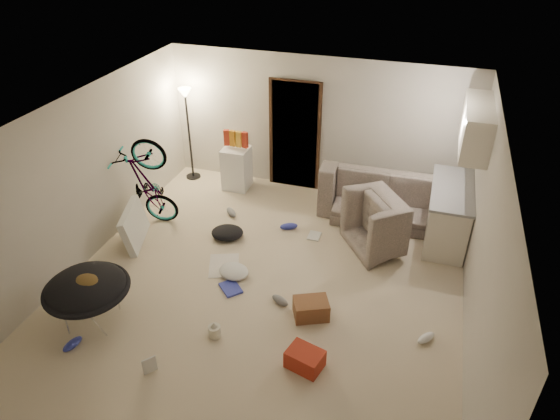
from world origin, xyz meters
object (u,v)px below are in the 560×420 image
(kitchen_counter, at_px, (448,214))
(bicycle, at_px, (150,202))
(juicer, at_px, (214,331))
(drink_case_b, at_px, (305,359))
(mini_fridge, at_px, (237,168))
(armchair, at_px, (393,226))
(saucer_chair, at_px, (88,295))
(sofa, at_px, (388,197))
(tv_box, at_px, (134,226))
(drink_case_a, at_px, (311,309))
(floor_lamp, at_px, (187,115))

(kitchen_counter, distance_m, bicycle, 4.86)
(juicer, bearing_deg, drink_case_b, -5.67)
(bicycle, relative_size, drink_case_b, 4.06)
(mini_fridge, bearing_deg, bicycle, -118.80)
(drink_case_b, bearing_deg, juicer, -170.55)
(armchair, xyz_separation_m, saucer_chair, (-3.49, -2.92, 0.12))
(armchair, distance_m, mini_fridge, 3.21)
(sofa, distance_m, tv_box, 4.28)
(armchair, bearing_deg, drink_case_b, 130.87)
(tv_box, bearing_deg, saucer_chair, -93.77)
(kitchen_counter, height_order, bicycle, bicycle)
(bicycle, relative_size, drink_case_a, 3.74)
(floor_lamp, relative_size, tv_box, 1.98)
(mini_fridge, bearing_deg, drink_case_a, -53.64)
(saucer_chair, relative_size, juicer, 4.73)
(sofa, bearing_deg, saucer_chair, 47.97)
(kitchen_counter, xyz_separation_m, drink_case_a, (-1.61, -2.43, -0.31))
(armchair, distance_m, juicer, 3.29)
(drink_case_a, xyz_separation_m, juicer, (-1.07, -0.72, -0.03))
(drink_case_a, xyz_separation_m, drink_case_b, (0.14, -0.84, -0.01))
(sofa, height_order, tv_box, sofa)
(drink_case_a, distance_m, juicer, 1.29)
(mini_fridge, height_order, drink_case_a, mini_fridge)
(saucer_chair, height_order, tv_box, saucer_chair)
(kitchen_counter, distance_m, sofa, 1.09)
(bicycle, height_order, mini_fridge, bicycle)
(kitchen_counter, height_order, juicer, kitchen_counter)
(floor_lamp, height_order, juicer, floor_lamp)
(sofa, height_order, armchair, armchair)
(kitchen_counter, distance_m, drink_case_a, 2.93)
(sofa, xyz_separation_m, mini_fridge, (-2.85, 0.10, 0.06))
(mini_fridge, bearing_deg, kitchen_counter, -8.64)
(drink_case_b, distance_m, juicer, 1.22)
(bicycle, height_order, drink_case_a, bicycle)
(kitchen_counter, distance_m, armchair, 0.93)
(sofa, bearing_deg, drink_case_b, 81.38)
(floor_lamp, height_order, mini_fridge, floor_lamp)
(tv_box, distance_m, juicer, 2.56)
(juicer, bearing_deg, kitchen_counter, 49.51)
(bicycle, bearing_deg, armchair, -89.70)
(mini_fridge, relative_size, drink_case_b, 1.95)
(sofa, relative_size, drink_case_b, 5.61)
(sofa, bearing_deg, mini_fridge, -3.26)
(mini_fridge, height_order, juicer, mini_fridge)
(kitchen_counter, bearing_deg, saucer_chair, -141.80)
(armchair, height_order, bicycle, bicycle)
(mini_fridge, height_order, tv_box, mini_fridge)
(bicycle, bearing_deg, kitchen_counter, -85.91)
(drink_case_a, bearing_deg, mini_fridge, 102.15)
(sofa, bearing_deg, armchair, 100.61)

